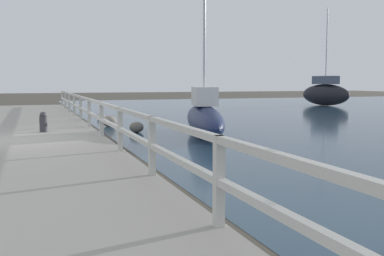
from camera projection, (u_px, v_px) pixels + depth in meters
name	position (u px, v px, depth m)	size (l,w,h in m)	color
ground_plane	(19.00, 149.00, 11.53)	(120.00, 120.00, 0.00)	#4C473D
dock_walkway	(19.00, 144.00, 11.52)	(4.42, 36.00, 0.25)	#9E998E
railing	(101.00, 113.00, 12.15)	(0.10, 32.50, 0.94)	beige
boulder_mid_strip	(101.00, 116.00, 20.63)	(0.37, 0.33, 0.27)	gray
boulder_upstream	(109.00, 121.00, 17.30)	(0.57, 0.51, 0.43)	gray
boulder_far_strip	(137.00, 127.00, 15.29)	(0.49, 0.44, 0.37)	#666056
mooring_bollard	(43.00, 122.00, 13.25)	(0.22, 0.22, 0.60)	#333338
sailboat_black	(325.00, 93.00, 32.60)	(1.95, 4.45, 6.96)	black
sailboat_navy	(204.00, 117.00, 14.50)	(2.40, 5.83, 6.27)	#192347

